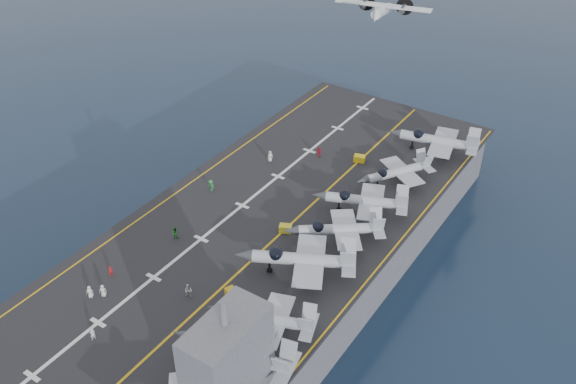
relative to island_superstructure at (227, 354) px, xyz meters
The scene contains 28 objects.
ground 38.02m from the island_superstructure, 116.57° to the left, with size 500.00×500.00×0.00m, color #142135.
hull 35.94m from the island_superstructure, 116.57° to the left, with size 36.00×90.00×10.00m, color #56595E.
flight_deck 34.41m from the island_superstructure, 116.57° to the left, with size 38.00×92.00×0.40m, color black.
foul_line 33.17m from the island_superstructure, 111.80° to the left, with size 0.35×90.00×0.02m, color gold.
landing_centerline 37.38m from the island_superstructure, 124.99° to the left, with size 0.50×90.00×0.02m, color silver.
deck_edge_port 44.50m from the island_superstructure, 136.85° to the left, with size 0.25×90.00×0.02m, color gold.
deck_edge_stbd 31.12m from the island_superstructure, 83.35° to the left, with size 0.25×90.00×0.02m, color gold.
island_superstructure is the anchor object (origin of this frame).
fighter_jet_1 6.67m from the island_superstructure, 113.43° to the left, with size 17.10×13.12×5.33m, color #9BA4AB, non-canonical shape.
fighter_jet_2 12.00m from the island_superstructure, 102.84° to the left, with size 15.96×13.09×4.78m, color #99A1A9, non-canonical shape.
fighter_jet_3 22.69m from the island_superstructure, 101.54° to the left, with size 19.68×17.35×5.72m, color #949CA2, non-canonical shape.
fighter_jet_4 31.30m from the island_superstructure, 97.00° to the left, with size 17.31×16.34×5.01m, color #A2A9B2, non-canonical shape.
fighter_jet_5 39.35m from the island_superstructure, 95.80° to the left, with size 17.33×14.63×5.11m, color #A0ABB2, non-canonical shape.
fighter_jet_6 49.68m from the island_superstructure, 94.10° to the left, with size 14.94×16.29×4.71m, color #9097A1, non-canonical shape.
fighter_jet_8 61.89m from the island_superstructure, 91.64° to the left, with size 17.88×13.81×5.55m, color #9BA5AE, non-canonical shape.
tow_cart_a 17.68m from the island_superstructure, 127.19° to the left, with size 2.23×1.88×1.14m, color gold, non-canonical shape.
tow_cart_b 31.45m from the island_superstructure, 112.39° to the left, with size 2.18×1.86×1.11m, color gold, non-canonical shape.
tow_cart_c 53.64m from the island_superstructure, 102.98° to the left, with size 2.20×1.77×1.14m, color yellow, non-canonical shape.
crew_0 26.21m from the island_superstructure, behind, with size 1.32×1.26×1.84m, color silver.
crew_1 27.79m from the island_superstructure, 164.73° to the left, with size 0.82×1.08×1.63m, color #B21919.
crew_2 31.00m from the island_superstructure, 143.30° to the left, with size 1.43×1.38×1.99m, color #207E21.
crew_3 41.77m from the island_superstructure, 132.16° to the left, with size 1.37×1.09×1.99m, color green.
crew_4 53.02m from the island_superstructure, 110.64° to the left, with size 1.37×1.11×1.99m, color red.
crew_5 50.42m from the island_superstructure, 119.90° to the left, with size 1.31×1.42×1.97m, color silver.
crew_6 20.56m from the island_superstructure, behind, with size 1.02×1.28×1.86m, color silver.
crew_7 18.74m from the island_superstructure, 145.83° to the left, with size 1.37×1.04×2.07m, color silver.
transport_plane 89.22m from the island_superstructure, 106.69° to the left, with size 22.58×17.84×4.73m, color #B9BCBE, non-canonical shape.
crew_8 25.15m from the island_superstructure, behind, with size 1.32×1.26×1.84m, color silver.
Camera 1 is at (45.15, -63.97, 69.54)m, focal length 40.00 mm.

